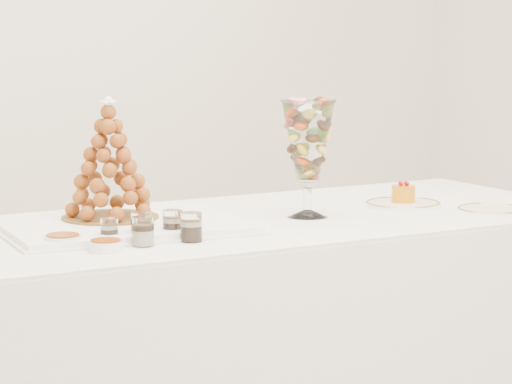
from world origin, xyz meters
TOP-DOWN VIEW (x-y plane):
  - buffet_table at (0.02, 0.31)m, footprint 2.25×1.01m
  - lace_tray at (-0.33, 0.36)m, footprint 0.72×0.58m
  - macaron_vase at (0.22, 0.25)m, footprint 0.16×0.16m
  - cake_plate at (0.59, 0.25)m, footprint 0.24×0.24m
  - spare_plate at (0.75, 0.03)m, footprint 0.21×0.21m
  - verrine_a at (-0.45, 0.20)m, footprint 0.06×0.06m
  - verrine_b at (-0.36, 0.19)m, footprint 0.06×0.06m
  - verrine_c at (-0.27, 0.18)m, footprint 0.06×0.06m
  - verrine_d at (-0.40, 0.10)m, footprint 0.06×0.06m
  - verrine_e at (-0.27, 0.09)m, footprint 0.07×0.07m
  - ramekin_back at (-0.58, 0.20)m, footprint 0.10×0.10m
  - ramekin_front at (-0.52, 0.09)m, footprint 0.09×0.09m
  - croquembouche at (-0.34, 0.43)m, footprint 0.28×0.28m
  - mousse_cake at (0.60, 0.26)m, footprint 0.07×0.07m

SIDE VIEW (x-z plane):
  - buffet_table at x=0.02m, z-range 0.00..0.84m
  - spare_plate at x=0.75m, z-range 0.84..0.85m
  - cake_plate at x=0.59m, z-range 0.84..0.85m
  - lace_tray at x=-0.33m, z-range 0.84..0.86m
  - ramekin_front at x=-0.52m, z-range 0.84..0.86m
  - ramekin_back at x=-0.58m, z-range 0.84..0.87m
  - verrine_a at x=-0.45m, z-range 0.84..0.90m
  - verrine_c at x=-0.27m, z-range 0.84..0.91m
  - verrine_b at x=-0.36m, z-range 0.84..0.91m
  - mousse_cake at x=0.60m, z-range 0.84..0.91m
  - verrine_d at x=-0.40m, z-range 0.84..0.91m
  - verrine_e at x=-0.27m, z-range 0.84..0.91m
  - croquembouche at x=-0.34m, z-range 0.85..1.20m
  - macaron_vase at x=0.22m, z-range 0.89..1.23m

